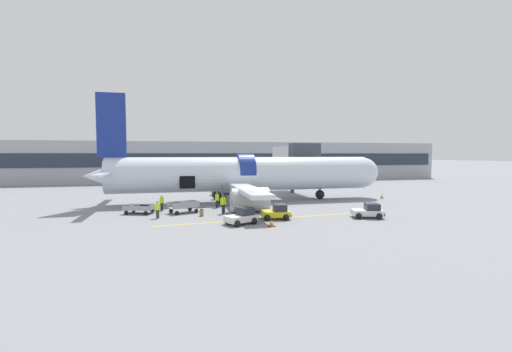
# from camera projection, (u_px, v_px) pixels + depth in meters

# --- Properties ---
(ground_plane) EXTENTS (500.00, 500.00, 0.00)m
(ground_plane) POSITION_uv_depth(u_px,v_px,m) (255.00, 212.00, 34.24)
(ground_plane) COLOR gray
(apron_marking_line) EXTENTS (20.98, 2.40, 0.01)m
(apron_marking_line) POSITION_uv_depth(u_px,v_px,m) (275.00, 218.00, 30.68)
(apron_marking_line) COLOR yellow
(apron_marking_line) RESTS_ON ground_plane
(terminal_strip) EXTENTS (104.09, 10.83, 8.29)m
(terminal_strip) POSITION_uv_depth(u_px,v_px,m) (211.00, 161.00, 75.05)
(terminal_strip) COLOR #9EA3AD
(terminal_strip) RESTS_ON ground_plane
(jet_bridge_stub) EXTENTS (4.02, 11.04, 7.21)m
(jet_bridge_stub) POSITION_uv_depth(u_px,v_px,m) (295.00, 157.00, 49.65)
(jet_bridge_stub) COLOR #4C4C51
(jet_bridge_stub) RESTS_ON ground_plane
(airplane) EXTENTS (35.86, 27.78, 12.49)m
(airplane) POSITION_uv_depth(u_px,v_px,m) (242.00, 175.00, 41.32)
(airplane) COLOR silver
(airplane) RESTS_ON ground_plane
(baggage_tug_lead) EXTENTS (2.97, 2.54, 1.36)m
(baggage_tug_lead) POSITION_uv_depth(u_px,v_px,m) (242.00, 217.00, 28.18)
(baggage_tug_lead) COLOR silver
(baggage_tug_lead) RESTS_ON ground_plane
(baggage_tug_mid) EXTENTS (2.72, 2.34, 1.32)m
(baggage_tug_mid) POSITION_uv_depth(u_px,v_px,m) (277.00, 212.00, 30.41)
(baggage_tug_mid) COLOR yellow
(baggage_tug_mid) RESTS_ON ground_plane
(baggage_tug_rear) EXTENTS (3.05, 2.52, 1.31)m
(baggage_tug_rear) POSITION_uv_depth(u_px,v_px,m) (368.00, 211.00, 30.99)
(baggage_tug_rear) COLOR silver
(baggage_tug_rear) RESTS_ON ground_plane
(baggage_cart_loading) EXTENTS (3.77, 2.50, 1.12)m
(baggage_cart_loading) POSITION_uv_depth(u_px,v_px,m) (185.00, 207.00, 33.54)
(baggage_cart_loading) COLOR #999BA0
(baggage_cart_loading) RESTS_ON ground_plane
(baggage_cart_queued) EXTENTS (3.72, 2.56, 0.92)m
(baggage_cart_queued) POSITION_uv_depth(u_px,v_px,m) (141.00, 209.00, 33.14)
(baggage_cart_queued) COLOR #999BA0
(baggage_cart_queued) RESTS_ON ground_plane
(ground_crew_loader_a) EXTENTS (0.52, 0.54, 1.67)m
(ground_crew_loader_a) POSITION_uv_depth(u_px,v_px,m) (217.00, 200.00, 36.72)
(ground_crew_loader_a) COLOR #1E2338
(ground_crew_loader_a) RESTS_ON ground_plane
(ground_crew_loader_b) EXTENTS (0.51, 0.51, 1.61)m
(ground_crew_loader_b) POSITION_uv_depth(u_px,v_px,m) (162.00, 202.00, 34.99)
(ground_crew_loader_b) COLOR #1E2338
(ground_crew_loader_b) RESTS_ON ground_plane
(ground_crew_driver) EXTENTS (0.63, 0.44, 1.81)m
(ground_crew_driver) POSITION_uv_depth(u_px,v_px,m) (223.00, 204.00, 33.05)
(ground_crew_driver) COLOR #1E2338
(ground_crew_driver) RESTS_ON ground_plane
(ground_crew_supervisor) EXTENTS (0.54, 0.46, 1.56)m
(ground_crew_supervisor) POSITION_uv_depth(u_px,v_px,m) (158.00, 209.00, 30.67)
(ground_crew_supervisor) COLOR #2D2D33
(ground_crew_supervisor) RESTS_ON ground_plane
(suitcase_on_tarmac_upright) EXTENTS (0.38, 0.26, 0.70)m
(suitcase_on_tarmac_upright) POSITION_uv_depth(u_px,v_px,m) (202.00, 213.00, 31.70)
(suitcase_on_tarmac_upright) COLOR olive
(suitcase_on_tarmac_upright) RESTS_ON ground_plane
(safety_cone_nose) EXTENTS (0.44, 0.44, 0.65)m
(safety_cone_nose) POSITION_uv_depth(u_px,v_px,m) (382.00, 196.00, 44.62)
(safety_cone_nose) COLOR black
(safety_cone_nose) RESTS_ON ground_plane
(safety_cone_engine_left) EXTENTS (0.57, 0.57, 0.56)m
(safety_cone_engine_left) POSITION_uv_depth(u_px,v_px,m) (271.00, 223.00, 27.33)
(safety_cone_engine_left) COLOR black
(safety_cone_engine_left) RESTS_ON ground_plane
(safety_cone_wingtip) EXTENTS (0.51, 0.51, 0.79)m
(safety_cone_wingtip) POSITION_uv_depth(u_px,v_px,m) (267.00, 206.00, 35.35)
(safety_cone_wingtip) COLOR black
(safety_cone_wingtip) RESTS_ON ground_plane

